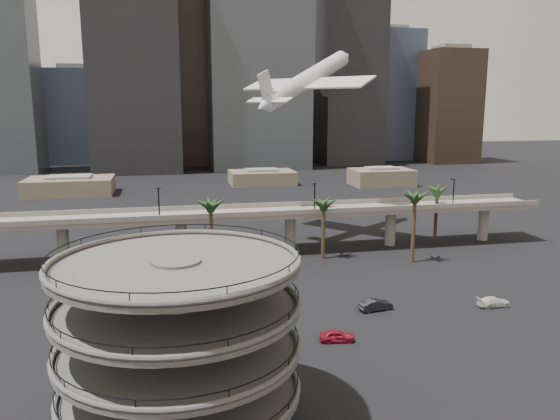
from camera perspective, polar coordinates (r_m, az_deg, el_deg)
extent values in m
plane|color=black|center=(60.73, 2.69, -18.32)|extent=(700.00, 700.00, 0.00)
cylinder|color=#4A4745|center=(51.95, -10.49, -13.92)|extent=(4.40, 4.40, 16.50)
cylinder|color=#4A4745|center=(53.85, -10.33, -18.01)|extent=(22.00, 22.00, 0.45)
torus|color=#4A4745|center=(53.63, -10.35, -17.56)|extent=(22.20, 22.20, 0.50)
torus|color=black|center=(53.25, -10.38, -16.81)|extent=(21.80, 21.80, 0.10)
cylinder|color=#4A4745|center=(52.04, -10.48, -14.15)|extent=(22.00, 22.00, 0.45)
torus|color=#4A4745|center=(51.84, -10.50, -13.67)|extent=(22.20, 22.20, 0.50)
torus|color=black|center=(51.52, -10.54, -12.86)|extent=(21.80, 21.80, 0.10)
cylinder|color=#4A4745|center=(50.48, -10.64, -10.03)|extent=(22.00, 22.00, 0.45)
torus|color=#4A4745|center=(50.32, -10.66, -9.53)|extent=(22.20, 22.20, 0.50)
torus|color=black|center=(50.04, -10.70, -8.67)|extent=(21.80, 21.80, 0.10)
cylinder|color=#4A4745|center=(49.20, -10.81, -5.68)|extent=(22.00, 22.00, 0.45)
torus|color=#4A4745|center=(49.07, -10.83, -5.15)|extent=(22.20, 22.20, 0.50)
torus|color=black|center=(48.86, -10.86, -4.25)|extent=(21.80, 21.80, 0.10)
cube|color=slate|center=(109.23, -4.56, -0.50)|extent=(130.00, 9.00, 0.90)
cube|color=slate|center=(104.68, -4.25, -0.50)|extent=(130.00, 0.30, 1.00)
cube|color=slate|center=(113.44, -4.86, 0.39)|extent=(130.00, 0.30, 1.00)
cylinder|color=slate|center=(111.01, -21.70, -3.30)|extent=(2.20, 2.20, 8.00)
cylinder|color=slate|center=(109.33, -10.26, -2.89)|extent=(2.20, 2.20, 8.00)
cylinder|color=slate|center=(112.03, 1.06, -2.38)|extent=(2.20, 2.20, 8.00)
cylinder|color=slate|center=(118.82, 11.46, -1.82)|extent=(2.20, 2.20, 8.00)
cylinder|color=slate|center=(129.04, 20.47, -1.29)|extent=(2.20, 2.20, 8.00)
cylinder|color=black|center=(103.80, -12.54, 0.63)|extent=(0.24, 0.24, 6.00)
cylinder|color=black|center=(107.66, 3.63, 1.24)|extent=(0.24, 0.24, 6.00)
cylinder|color=black|center=(119.19, 17.67, 1.69)|extent=(0.24, 0.24, 6.00)
cylinder|color=#49381F|center=(98.37, -7.18, -3.00)|extent=(0.70, 0.70, 12.15)
ellipsoid|color=#1E3A1A|center=(97.01, -7.27, 0.72)|extent=(4.40, 4.40, 2.00)
cylinder|color=#49381F|center=(106.32, 4.54, -2.26)|extent=(0.70, 0.70, 10.80)
ellipsoid|color=#1E3A1A|center=(105.15, 4.59, 0.82)|extent=(4.40, 4.40, 2.00)
cylinder|color=#49381F|center=(106.35, 13.78, -2.04)|extent=(0.70, 0.70, 12.60)
ellipsoid|color=#1E3A1A|center=(105.08, 13.94, 1.52)|extent=(4.40, 4.40, 2.00)
cylinder|color=#49381F|center=(124.04, 15.98, -0.63)|extent=(0.70, 0.70, 11.25)
ellipsoid|color=#1E3A1A|center=(123.01, 16.13, 2.12)|extent=(4.40, 4.40, 2.00)
cube|color=#655D4A|center=(195.61, -21.09, 2.34)|extent=(28.00, 18.00, 5.50)
cube|color=slate|center=(195.20, -21.15, 3.25)|extent=(14.00, 9.00, 0.80)
cube|color=#655D4A|center=(206.11, -1.91, 3.41)|extent=(24.00, 16.00, 5.00)
cube|color=slate|center=(205.75, -1.91, 4.21)|extent=(12.00, 8.00, 0.80)
cube|color=#655D4A|center=(206.59, 10.54, 3.39)|extent=(22.00, 15.00, 6.00)
cube|color=slate|center=(206.18, 10.57, 4.33)|extent=(11.00, 7.50, 0.80)
cube|color=#42464E|center=(269.61, -26.80, 11.61)|extent=(26.00, 24.00, 75.92)
cube|color=#3B455B|center=(299.12, -20.17, 9.13)|extent=(30.00, 30.00, 46.72)
cube|color=slate|center=(299.61, -20.49, 13.82)|extent=(16.50, 16.50, 2.40)
cube|color=black|center=(252.56, -15.09, 16.05)|extent=(38.00, 30.00, 107.07)
cube|color=#2F221A|center=(277.16, -8.33, 13.81)|extent=(28.00, 26.00, 87.60)
cube|color=#42464E|center=(261.44, -2.39, 17.30)|extent=(45.00, 32.00, 116.80)
cube|color=#82755A|center=(299.29, 1.32, 9.23)|extent=(24.00, 24.00, 40.88)
cube|color=slate|center=(299.40, 1.34, 13.37)|extent=(13.20, 13.20, 2.40)
cube|color=black|center=(281.98, 7.25, 14.28)|extent=(30.00, 28.00, 92.47)
cube|color=#3B455B|center=(309.81, 10.78, 11.62)|extent=(34.00, 30.00, 68.13)
cube|color=slate|center=(312.30, 11.02, 18.10)|extent=(18.70, 16.50, 2.40)
cube|color=#2F221A|center=(298.05, 17.13, 10.24)|extent=(26.00, 26.00, 56.45)
cube|color=slate|center=(299.36, 17.46, 15.88)|extent=(14.30, 14.30, 2.40)
cube|color=#82755A|center=(312.98, -6.23, 8.89)|extent=(22.00, 22.00, 36.99)
cube|color=slate|center=(312.89, -6.30, 12.49)|extent=(12.10, 12.10, 2.40)
cylinder|color=silver|center=(123.02, 2.91, 13.51)|extent=(24.40, 21.04, 13.84)
cone|color=silver|center=(135.87, 6.78, 15.63)|extent=(6.03, 5.90, 4.79)
cone|color=silver|center=(111.02, -1.74, 10.83)|extent=(5.65, 5.48, 4.40)
cube|color=silver|center=(122.37, 2.69, 13.07)|extent=(24.81, 28.17, 2.74)
cube|color=silver|center=(112.40, -1.14, 11.41)|extent=(8.48, 9.57, 1.13)
cube|color=silver|center=(111.66, -1.50, 12.81)|extent=(4.20, 3.55, 6.53)
cylinder|color=#29292F|center=(126.56, 0.81, 12.48)|extent=(5.04, 4.67, 3.50)
cylinder|color=#29292F|center=(119.90, 5.24, 12.52)|extent=(5.04, 4.67, 3.50)
imported|color=maroon|center=(71.56, 5.96, -12.94)|extent=(4.68, 2.41, 1.52)
imported|color=black|center=(82.26, 9.95, -9.73)|extent=(5.29, 2.55, 1.67)
imported|color=silver|center=(88.52, 21.44, -8.92)|extent=(5.01, 2.08, 1.45)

